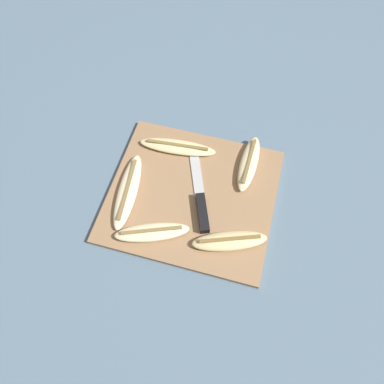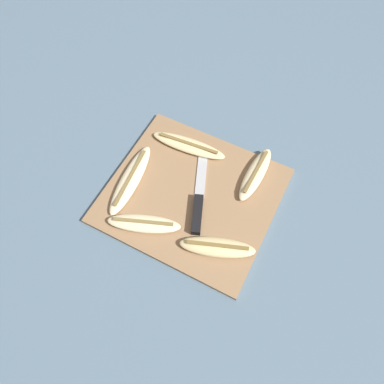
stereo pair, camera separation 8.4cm
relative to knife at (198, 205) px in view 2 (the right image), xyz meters
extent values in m
plane|color=slate|center=(-0.03, 0.02, -0.02)|extent=(4.00, 4.00, 0.00)
cube|color=#997551|center=(-0.03, 0.02, -0.01)|extent=(0.37, 0.34, 0.01)
cube|color=black|center=(0.01, -0.02, 0.00)|extent=(0.05, 0.09, 0.02)
cube|color=#B7BABF|center=(-0.03, 0.08, -0.01)|extent=(0.07, 0.13, 0.00)
ellipsoid|color=beige|center=(-0.09, 0.13, 0.00)|extent=(0.19, 0.06, 0.02)
cube|color=olive|center=(-0.09, 0.13, 0.01)|extent=(0.15, 0.02, 0.00)
ellipsoid|color=beige|center=(-0.17, -0.01, 0.00)|extent=(0.06, 0.20, 0.02)
cube|color=olive|center=(-0.17, -0.01, 0.01)|extent=(0.02, 0.16, 0.00)
ellipsoid|color=beige|center=(0.08, -0.07, 0.00)|extent=(0.16, 0.10, 0.02)
cube|color=olive|center=(0.08, -0.07, 0.02)|extent=(0.12, 0.05, 0.00)
ellipsoid|color=beige|center=(0.08, 0.13, 0.00)|extent=(0.04, 0.16, 0.02)
cube|color=olive|center=(0.08, 0.13, 0.01)|extent=(0.01, 0.13, 0.00)
ellipsoid|color=beige|center=(-0.08, -0.09, 0.00)|extent=(0.16, 0.10, 0.02)
cube|color=olive|center=(-0.08, -0.09, 0.01)|extent=(0.12, 0.05, 0.00)
camera|label=1|loc=(0.08, -0.36, 0.74)|focal=35.00mm
camera|label=2|loc=(0.16, -0.33, 0.74)|focal=35.00mm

